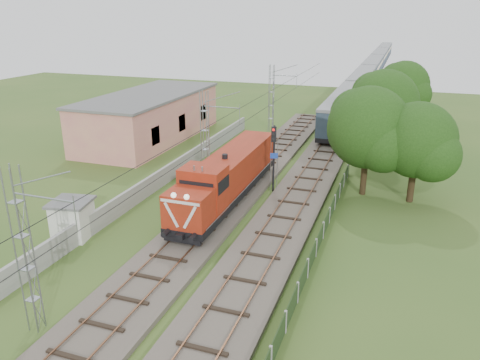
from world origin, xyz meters
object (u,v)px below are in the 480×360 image
at_px(locomotive, 227,176).
at_px(coach_rake, 373,67).
at_px(relay_hut, 73,219).
at_px(signal_post, 274,147).

height_order(locomotive, coach_rake, locomotive).
distance_m(locomotive, relay_hut, 11.51).
relative_size(locomotive, signal_post, 2.96).
xyz_separation_m(locomotive, relay_hut, (-7.40, -8.77, -0.87)).
bearing_deg(coach_rake, locomotive, -93.82).
relative_size(signal_post, relay_hut, 1.92).
bearing_deg(relay_hut, signal_post, 50.24).
distance_m(locomotive, signal_post, 4.59).
distance_m(signal_post, relay_hut, 15.96).
relative_size(locomotive, coach_rake, 0.14).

